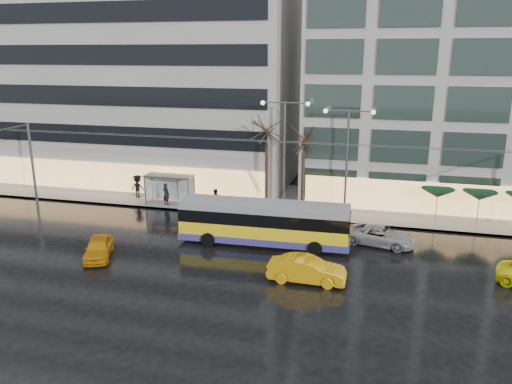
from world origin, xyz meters
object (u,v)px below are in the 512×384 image
(trolleybus, at_px, (264,224))
(bus_shelter, at_px, (166,182))
(street_lamp_near, at_px, (284,141))
(taxi_a, at_px, (98,248))

(trolleybus, height_order, bus_shelter, trolleybus)
(street_lamp_near, bearing_deg, taxi_a, -128.71)
(bus_shelter, bearing_deg, taxi_a, -87.24)
(street_lamp_near, xyz_separation_m, taxi_a, (-9.80, -12.23, -5.32))
(trolleybus, xyz_separation_m, street_lamp_near, (-0.07, 7.33, 4.52))
(bus_shelter, height_order, street_lamp_near, street_lamp_near)
(trolleybus, distance_m, street_lamp_near, 8.62)
(taxi_a, bearing_deg, trolleybus, 3.82)
(trolleybus, bearing_deg, street_lamp_near, 90.57)
(trolleybus, bearing_deg, bus_shelter, 145.37)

